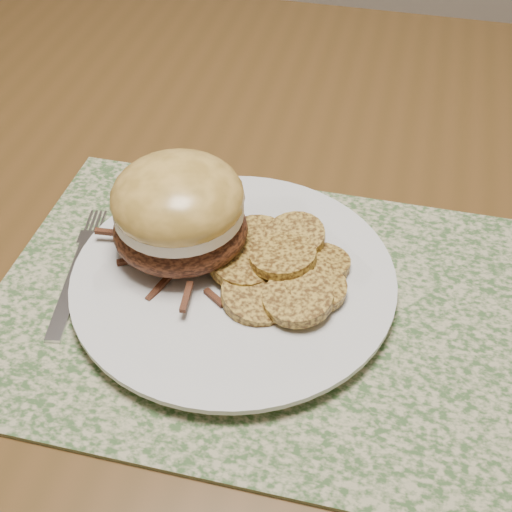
% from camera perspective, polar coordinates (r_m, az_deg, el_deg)
% --- Properties ---
extents(placemat, '(0.45, 0.33, 0.00)m').
position_cam_1_polar(placemat, '(0.60, 0.26, -4.05)').
color(placemat, '#3B582D').
rests_on(placemat, dining_table).
extents(dinner_plate, '(0.26, 0.26, 0.02)m').
position_cam_1_polar(dinner_plate, '(0.61, -1.79, -1.99)').
color(dinner_plate, silver).
rests_on(dinner_plate, placemat).
extents(pork_sandwich, '(0.14, 0.14, 0.09)m').
position_cam_1_polar(pork_sandwich, '(0.60, -6.19, 3.55)').
color(pork_sandwich, black).
rests_on(pork_sandwich, dinner_plate).
extents(roasted_potatoes, '(0.14, 0.14, 0.03)m').
position_cam_1_polar(roasted_potatoes, '(0.60, 2.03, -0.94)').
color(roasted_potatoes, '#B18A34').
rests_on(roasted_potatoes, dinner_plate).
extents(fork, '(0.04, 0.16, 0.00)m').
position_cam_1_polar(fork, '(0.65, -14.05, -1.05)').
color(fork, silver).
rests_on(fork, placemat).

